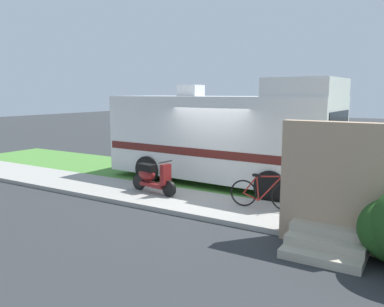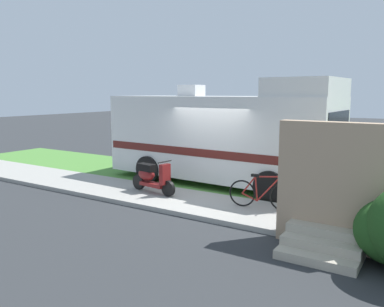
{
  "view_description": "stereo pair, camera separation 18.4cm",
  "coord_description": "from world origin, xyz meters",
  "px_view_note": "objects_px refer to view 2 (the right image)",
  "views": [
    {
      "loc": [
        5.38,
        -9.71,
        2.92
      ],
      "look_at": [
        -0.74,
        0.3,
        1.1
      ],
      "focal_mm": 36.53,
      "sensor_mm": 36.0,
      "label": 1
    },
    {
      "loc": [
        5.54,
        -9.61,
        2.92
      ],
      "look_at": [
        -0.74,
        0.3,
        1.1
      ],
      "focal_mm": 36.53,
      "sensor_mm": 36.0,
      "label": 2
    }
  ],
  "objects_px": {
    "scooter": "(151,177)",
    "pickup_truck_near": "(208,135)",
    "bottle_spare": "(289,219)",
    "bottle_green": "(335,213)",
    "motorhome_rv": "(223,136)",
    "bicycle": "(262,194)"
  },
  "relations": [
    {
      "from": "scooter",
      "to": "pickup_truck_near",
      "type": "height_order",
      "value": "pickup_truck_near"
    },
    {
      "from": "scooter",
      "to": "pickup_truck_near",
      "type": "bearing_deg",
      "value": 108.09
    },
    {
      "from": "bottle_spare",
      "to": "bottle_green",
      "type": "bearing_deg",
      "value": 53.67
    },
    {
      "from": "motorhome_rv",
      "to": "bottle_green",
      "type": "relative_size",
      "value": 29.38
    },
    {
      "from": "pickup_truck_near",
      "to": "bottle_spare",
      "type": "bearing_deg",
      "value": -50.25
    },
    {
      "from": "motorhome_rv",
      "to": "bottle_spare",
      "type": "bearing_deg",
      "value": -42.71
    },
    {
      "from": "pickup_truck_near",
      "to": "bottle_green",
      "type": "xyz_separation_m",
      "value": [
        7.36,
        -6.93,
        -0.73
      ]
    },
    {
      "from": "motorhome_rv",
      "to": "pickup_truck_near",
      "type": "height_order",
      "value": "motorhome_rv"
    },
    {
      "from": "scooter",
      "to": "bicycle",
      "type": "xyz_separation_m",
      "value": [
        3.27,
        0.19,
        -0.08
      ]
    },
    {
      "from": "bottle_spare",
      "to": "scooter",
      "type": "bearing_deg",
      "value": 172.21
    },
    {
      "from": "pickup_truck_near",
      "to": "scooter",
      "type": "bearing_deg",
      "value": -71.91
    },
    {
      "from": "pickup_truck_near",
      "to": "bottle_green",
      "type": "height_order",
      "value": "pickup_truck_near"
    },
    {
      "from": "scooter",
      "to": "pickup_truck_near",
      "type": "relative_size",
      "value": 0.28
    },
    {
      "from": "bicycle",
      "to": "pickup_truck_near",
      "type": "height_order",
      "value": "pickup_truck_near"
    },
    {
      "from": "scooter",
      "to": "bicycle",
      "type": "relative_size",
      "value": 0.98
    },
    {
      "from": "bicycle",
      "to": "bottle_green",
      "type": "xyz_separation_m",
      "value": [
        1.67,
        0.25,
        -0.27
      ]
    },
    {
      "from": "motorhome_rv",
      "to": "bottle_green",
      "type": "xyz_separation_m",
      "value": [
        3.92,
        -1.91,
        -1.35
      ]
    },
    {
      "from": "bottle_green",
      "to": "bottle_spare",
      "type": "height_order",
      "value": "bottle_spare"
    },
    {
      "from": "bicycle",
      "to": "pickup_truck_near",
      "type": "bearing_deg",
      "value": 128.35
    },
    {
      "from": "motorhome_rv",
      "to": "bottle_spare",
      "type": "height_order",
      "value": "motorhome_rv"
    },
    {
      "from": "motorhome_rv",
      "to": "scooter",
      "type": "height_order",
      "value": "motorhome_rv"
    },
    {
      "from": "bicycle",
      "to": "bottle_spare",
      "type": "bearing_deg",
      "value": -39.5
    }
  ]
}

